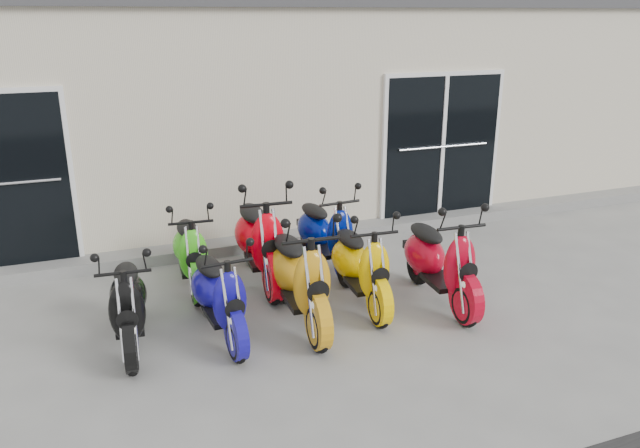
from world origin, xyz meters
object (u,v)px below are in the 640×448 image
Objects in this scene: scooter_front_blue at (218,284)px; scooter_front_red at (441,250)px; scooter_front_orange_a at (299,265)px; scooter_back_blue at (326,224)px; scooter_back_red at (259,229)px; scooter_back_green at (190,242)px; scooter_front_black at (127,293)px; scooter_front_orange_b at (361,255)px.

scooter_front_blue is 0.91× the size of scooter_front_red.
scooter_front_orange_a is 1.53m from scooter_back_blue.
scooter_back_red is at bearing 53.48° from scooter_front_blue.
scooter_front_orange_a is at bearing -51.75° from scooter_back_green.
scooter_back_red reaches higher than scooter_front_orange_a.
scooter_back_green is at bearing 174.65° from scooter_back_blue.
scooter_back_red is (-0.09, 1.18, 0.02)m from scooter_front_orange_a.
scooter_front_red reaches higher than scooter_front_blue.
scooter_front_red is 0.93× the size of scooter_back_red.
scooter_front_orange_a is (0.85, -0.01, 0.09)m from scooter_front_blue.
scooter_front_black is 1.00× the size of scooter_back_green.
scooter_front_blue is 0.85m from scooter_front_orange_a.
scooter_back_blue reaches higher than scooter_front_orange_b.
scooter_front_orange_b is at bearing 166.68° from scooter_front_red.
scooter_front_blue is (0.87, -0.13, 0.01)m from scooter_front_black.
scooter_back_blue is at bearing 2.89° from scooter_back_green.
scooter_front_red is 1.05× the size of scooter_back_blue.
scooter_back_blue is at bearing 33.94° from scooter_front_blue.
scooter_front_blue reaches higher than scooter_front_black.
scooter_back_red is at bearing 97.01° from scooter_front_orange_a.
scooter_front_orange_b reaches higher than scooter_back_green.
scooter_front_black is 0.83× the size of scooter_back_red.
scooter_front_orange_b is at bearing 14.72° from scooter_front_orange_a.
scooter_front_orange_a is 1.11× the size of scooter_front_orange_b.
scooter_front_black is 0.90× the size of scooter_front_red.
scooter_front_orange_a is (1.71, -0.14, 0.09)m from scooter_front_black.
scooter_front_red is at bearing -0.80° from scooter_front_orange_a.
scooter_back_green is 0.95× the size of scooter_back_blue.
scooter_back_green is at bearing 88.53° from scooter_front_blue.
scooter_front_black is at bearing -143.79° from scooter_back_red.
scooter_front_red is at bearing -63.23° from scooter_back_blue.
scooter_front_black is 1.72m from scooter_front_orange_a.
scooter_front_orange_a is 1.10× the size of scooter_back_blue.
scooter_front_black is at bearing -119.94° from scooter_back_green.
scooter_front_red is (0.85, -0.26, 0.04)m from scooter_front_orange_b.
scooter_front_orange_a reaches higher than scooter_back_blue.
scooter_back_green reaches higher than scooter_front_black.
scooter_front_blue is 1.39m from scooter_back_red.
scooter_back_red is (0.81, -0.15, 0.11)m from scooter_back_green.
scooter_front_red reaches higher than scooter_front_black.
scooter_front_orange_a is at bearing -163.91° from scooter_front_orange_b.
scooter_back_red reaches higher than scooter_back_blue.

